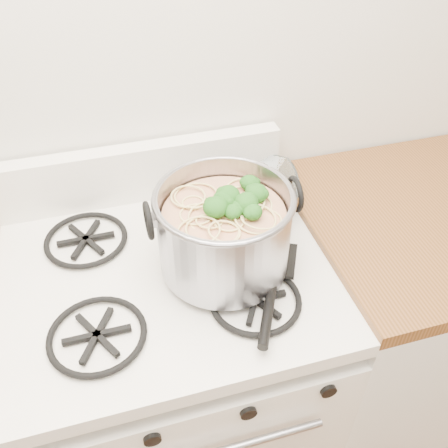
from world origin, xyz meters
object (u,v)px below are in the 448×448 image
gas_range (178,381)px  glass_bowl (251,193)px  stock_pot (224,232)px  spatula (276,257)px

gas_range → glass_bowl: size_ratio=9.26×
glass_bowl → stock_pot: bearing=-122.5°
stock_pot → spatula: (0.12, -0.03, -0.08)m
gas_range → spatula: bearing=-12.5°
stock_pot → spatula: size_ratio=1.07×
spatula → glass_bowl: (0.02, 0.24, 0.00)m
stock_pot → glass_bowl: bearing=57.5°
stock_pot → glass_bowl: 0.27m
gas_range → spatula: 0.56m
stock_pot → spatula: bearing=-13.4°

